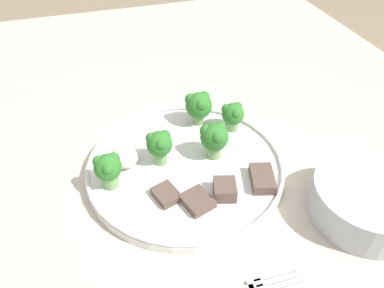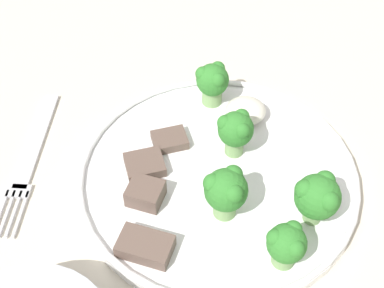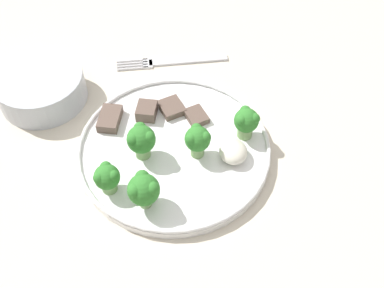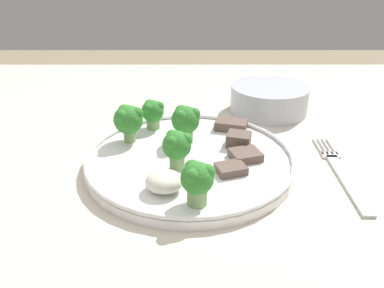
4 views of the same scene
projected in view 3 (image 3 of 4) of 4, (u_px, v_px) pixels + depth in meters
table at (209, 196)px, 0.71m from camera, size 1.24×1.14×0.74m
dinner_plate at (174, 149)px, 0.65m from camera, size 0.28×0.28×0.02m
fork at (173, 62)px, 0.78m from camera, size 0.02×0.19×0.00m
cream_bowl at (41, 88)px, 0.71m from camera, size 0.14×0.14×0.05m
broccoli_floret_near_rim_left at (198, 139)px, 0.62m from camera, size 0.04×0.04×0.05m
broccoli_floret_center_left at (107, 177)px, 0.58m from camera, size 0.04×0.03×0.05m
broccoli_floret_back_left at (246, 121)px, 0.64m from camera, size 0.04×0.04×0.05m
broccoli_floret_front_left at (144, 189)px, 0.56m from camera, size 0.04×0.04×0.05m
broccoli_floret_center_back at (141, 140)px, 0.61m from camera, size 0.04×0.04×0.05m
meat_slice_front_slice at (110, 119)px, 0.67m from camera, size 0.05×0.04×0.01m
meat_slice_middle_slice at (147, 111)px, 0.68m from camera, size 0.04×0.04×0.02m
meat_slice_rear_slice at (196, 116)px, 0.68m from camera, size 0.04×0.04×0.01m
meat_slice_edge_slice at (172, 108)px, 0.69m from camera, size 0.05×0.04×0.01m
sauce_dollop at (233, 150)px, 0.63m from camera, size 0.04×0.04×0.02m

